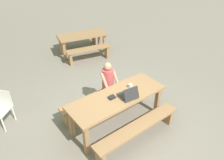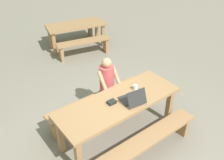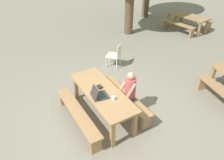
{
  "view_description": "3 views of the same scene",
  "coord_description": "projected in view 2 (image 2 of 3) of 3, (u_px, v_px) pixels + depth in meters",
  "views": [
    {
      "loc": [
        -2.33,
        -2.83,
        3.55
      ],
      "look_at": [
        0.05,
        0.25,
        1.01
      ],
      "focal_mm": 35.55,
      "sensor_mm": 36.0,
      "label": 1
    },
    {
      "loc": [
        -2.04,
        -2.47,
        3.28
      ],
      "look_at": [
        0.05,
        0.25,
        1.01
      ],
      "focal_mm": 40.08,
      "sensor_mm": 36.0,
      "label": 2
    },
    {
      "loc": [
        3.61,
        -1.86,
        3.76
      ],
      "look_at": [
        0.05,
        0.25,
        1.01
      ],
      "focal_mm": 34.44,
      "sensor_mm": 36.0,
      "label": 3
    }
  ],
  "objects": [
    {
      "name": "bench_mid_north",
      "position": [
        70.0,
        29.0,
        7.76
      ],
      "size": [
        1.51,
        0.63,
        0.47
      ],
      "rotation": [
        0.0,
        0.0,
        -0.23
      ],
      "color": "#9E754C",
      "rests_on": "ground"
    },
    {
      "name": "small_pouch",
      "position": [
        112.0,
        102.0,
        3.98
      ],
      "size": [
        0.14,
        0.1,
        0.05
      ],
      "color": "black",
      "rests_on": "picnic_table_front"
    },
    {
      "name": "bench_near",
      "position": [
        145.0,
        143.0,
        3.86
      ],
      "size": [
        2.02,
        0.3,
        0.43
      ],
      "color": "#9E754C",
      "rests_on": "ground"
    },
    {
      "name": "bench_mid_south",
      "position": [
        84.0,
        45.0,
        6.77
      ],
      "size": [
        1.51,
        0.63,
        0.47
      ],
      "rotation": [
        0.0,
        0.0,
        -0.23
      ],
      "color": "#9E754C",
      "rests_on": "ground"
    },
    {
      "name": "person_seated",
      "position": [
        108.0,
        83.0,
        4.62
      ],
      "size": [
        0.38,
        0.39,
        1.19
      ],
      "color": "#333847",
      "rests_on": "ground"
    },
    {
      "name": "bench_far",
      "position": [
        97.0,
        102.0,
        4.72
      ],
      "size": [
        2.02,
        0.3,
        0.43
      ],
      "color": "#9E754C",
      "rests_on": "ground"
    },
    {
      "name": "picnic_table_mid",
      "position": [
        76.0,
        28.0,
        7.13
      ],
      "size": [
        1.76,
        1.06,
        0.71
      ],
      "rotation": [
        0.0,
        0.0,
        -0.23
      ],
      "color": "#9E754C",
      "rests_on": "ground"
    },
    {
      "name": "picnic_table_front",
      "position": [
        119.0,
        106.0,
        4.11
      ],
      "size": [
        2.13,
        0.76,
        0.76
      ],
      "color": "#9E754C",
      "rests_on": "ground"
    },
    {
      "name": "coffee_mug",
      "position": [
        135.0,
        87.0,
        4.29
      ],
      "size": [
        0.08,
        0.08,
        0.09
      ],
      "color": "white",
      "rests_on": "picnic_table_front"
    },
    {
      "name": "laptop",
      "position": [
        133.0,
        99.0,
        4.0
      ],
      "size": [
        0.38,
        0.4,
        0.26
      ],
      "rotation": [
        0.0,
        0.0,
        3.01
      ],
      "color": "#2D2D2D",
      "rests_on": "picnic_table_front"
    },
    {
      "name": "ground_plane",
      "position": [
        118.0,
        134.0,
        4.47
      ],
      "size": [
        30.0,
        30.0,
        0.0
      ],
      "primitive_type": "plane",
      "color": "gray"
    }
  ]
}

